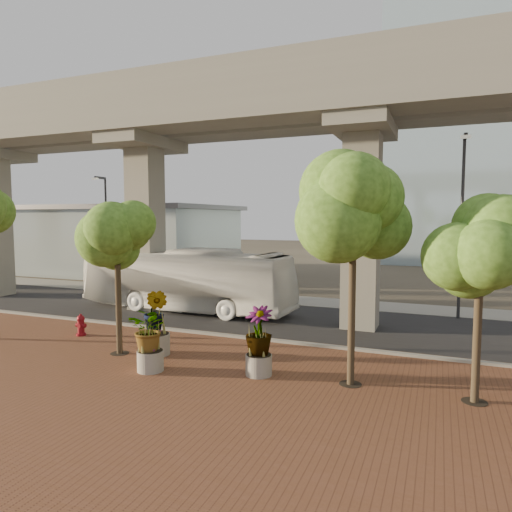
% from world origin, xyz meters
% --- Properties ---
extents(ground, '(160.00, 160.00, 0.00)m').
position_xyz_m(ground, '(0.00, 0.00, 0.00)').
color(ground, '#363127').
rests_on(ground, ground).
extents(brick_plaza, '(70.00, 13.00, 0.06)m').
position_xyz_m(brick_plaza, '(0.00, -8.00, 0.03)').
color(brick_plaza, brown).
rests_on(brick_plaza, ground).
extents(asphalt_road, '(90.00, 8.00, 0.04)m').
position_xyz_m(asphalt_road, '(0.00, 2.00, 0.02)').
color(asphalt_road, black).
rests_on(asphalt_road, ground).
extents(curb_strip, '(70.00, 0.25, 0.16)m').
position_xyz_m(curb_strip, '(0.00, -2.00, 0.08)').
color(curb_strip, gray).
rests_on(curb_strip, ground).
extents(far_sidewalk, '(90.00, 3.00, 0.06)m').
position_xyz_m(far_sidewalk, '(0.00, 7.50, 0.03)').
color(far_sidewalk, gray).
rests_on(far_sidewalk, ground).
extents(transit_viaduct, '(72.00, 5.60, 12.40)m').
position_xyz_m(transit_viaduct, '(0.00, 2.00, 7.29)').
color(transit_viaduct, gray).
rests_on(transit_viaduct, ground).
extents(station_pavilion, '(23.00, 13.00, 6.30)m').
position_xyz_m(station_pavilion, '(-20.00, 16.00, 3.22)').
color(station_pavilion, '#A0B2B7').
rests_on(station_pavilion, ground).
extents(transit_bus, '(12.51, 3.46, 3.45)m').
position_xyz_m(transit_bus, '(-3.65, 2.32, 1.73)').
color(transit_bus, silver).
rests_on(transit_bus, ground).
extents(fire_hydrant, '(0.48, 0.43, 0.95)m').
position_xyz_m(fire_hydrant, '(-5.04, -4.21, 0.52)').
color(fire_hydrant, maroon).
rests_on(fire_hydrant, ground).
extents(planter_front, '(1.96, 1.96, 2.16)m').
position_xyz_m(planter_front, '(0.50, -6.96, 1.37)').
color(planter_front, gray).
rests_on(planter_front, ground).
extents(planter_right, '(2.12, 2.12, 2.27)m').
position_xyz_m(planter_right, '(4.03, -5.97, 1.43)').
color(planter_right, '#A9A499').
rests_on(planter_right, ground).
extents(planter_left, '(2.25, 2.25, 2.48)m').
position_xyz_m(planter_left, '(-0.38, -5.32, 1.56)').
color(planter_left, gray).
rests_on(planter_left, ground).
extents(street_tree_near_west, '(3.40, 3.40, 5.94)m').
position_xyz_m(street_tree_near_west, '(-1.74, -5.75, 4.43)').
color(street_tree_near_west, '#443727').
rests_on(street_tree_near_west, ground).
extents(street_tree_near_east, '(4.03, 4.03, 7.16)m').
position_xyz_m(street_tree_near_east, '(6.97, -5.69, 5.36)').
color(street_tree_near_east, '#443727').
rests_on(street_tree_near_east, ground).
extents(street_tree_far_east, '(3.08, 3.08, 5.58)m').
position_xyz_m(street_tree_far_east, '(10.44, -5.76, 4.21)').
color(street_tree_far_east, '#443727').
rests_on(street_tree_far_east, ground).
extents(streetlamp_west, '(0.39, 1.14, 7.90)m').
position_xyz_m(streetlamp_west, '(-11.87, 5.59, 4.61)').
color(streetlamp_west, '#28292D').
rests_on(streetlamp_west, ground).
extents(streetlamp_east, '(0.46, 1.33, 9.19)m').
position_xyz_m(streetlamp_east, '(10.39, 5.67, 5.36)').
color(streetlamp_east, '#313237').
rests_on(streetlamp_east, ground).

